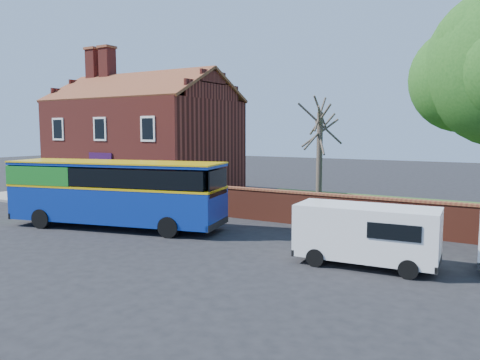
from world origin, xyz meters
The scene contains 9 objects.
ground centered at (0.00, 0.00, 0.00)m, with size 120.00×120.00×0.00m, color black.
pavement centered at (-7.00, 5.75, 0.06)m, with size 18.00×3.50×0.12m, color gray.
kerb centered at (-7.00, 4.00, 0.07)m, with size 18.00×0.15×0.14m, color slate.
grass_strip centered at (13.00, 13.00, 0.02)m, with size 26.00×12.00×0.04m, color #426B28.
shop_building centered at (-7.02, 11.50, 3.41)m, with size 12.30×8.13×10.50m.
boundary_wall centered at (13.00, 7.00, 0.81)m, with size 22.00×0.38×1.60m.
bus centered at (-0.39, 1.89, 1.75)m, with size 10.43×4.84×3.08m.
van_near centered at (11.63, 1.76, 1.12)m, with size 4.70×2.17×2.01m.
bare_tree centered at (6.92, 9.49, 3.04)m, with size 2.22×2.65×5.93m.
Camera 1 is at (15.81, -13.46, 4.48)m, focal length 35.00 mm.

